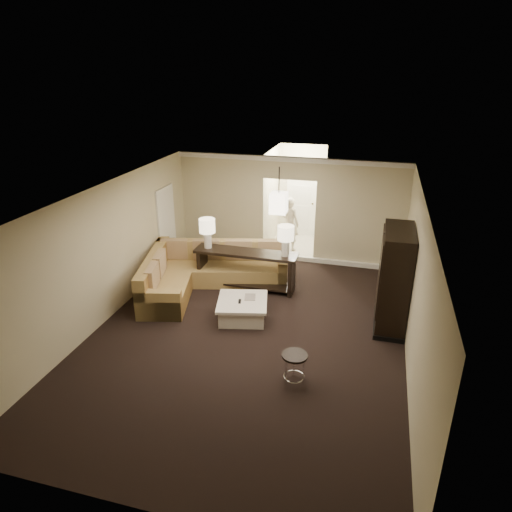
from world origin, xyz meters
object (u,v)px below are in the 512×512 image
(coffee_table, at_px, (242,309))
(console_table, at_px, (246,266))
(drink_table, at_px, (295,362))
(person, at_px, (290,221))
(armoire, at_px, (394,281))
(sectional_sofa, at_px, (203,272))

(coffee_table, bearing_deg, console_table, 103.21)
(drink_table, bearing_deg, person, 102.18)
(console_table, relative_size, armoire, 1.18)
(console_table, distance_m, person, 2.73)
(console_table, distance_m, armoire, 3.42)
(coffee_table, relative_size, drink_table, 2.26)
(sectional_sofa, bearing_deg, coffee_table, -54.87)
(coffee_table, bearing_deg, drink_table, -51.06)
(person, bearing_deg, sectional_sofa, 79.81)
(coffee_table, height_order, armoire, armoire)
(drink_table, bearing_deg, armoire, 56.79)
(coffee_table, height_order, console_table, console_table)
(armoire, bearing_deg, person, 128.75)
(armoire, xyz_separation_m, drink_table, (-1.53, -2.34, -0.59))
(sectional_sofa, distance_m, drink_table, 4.01)
(coffee_table, bearing_deg, person, 87.38)
(sectional_sofa, relative_size, armoire, 1.65)
(sectional_sofa, height_order, person, person)
(coffee_table, distance_m, person, 4.09)
(drink_table, distance_m, person, 5.97)
(armoire, bearing_deg, console_table, 166.21)
(coffee_table, relative_size, person, 0.71)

